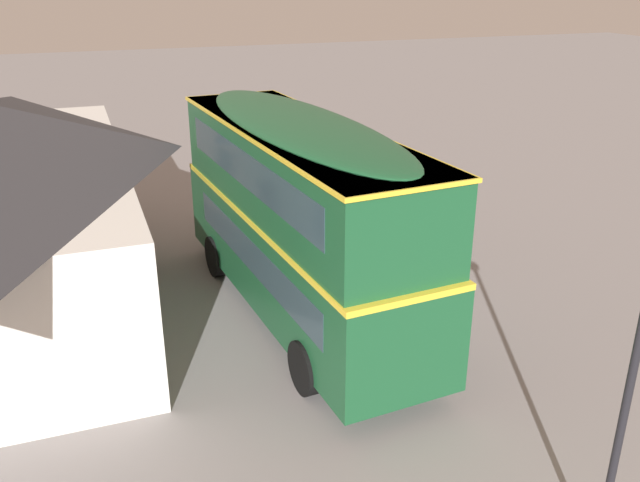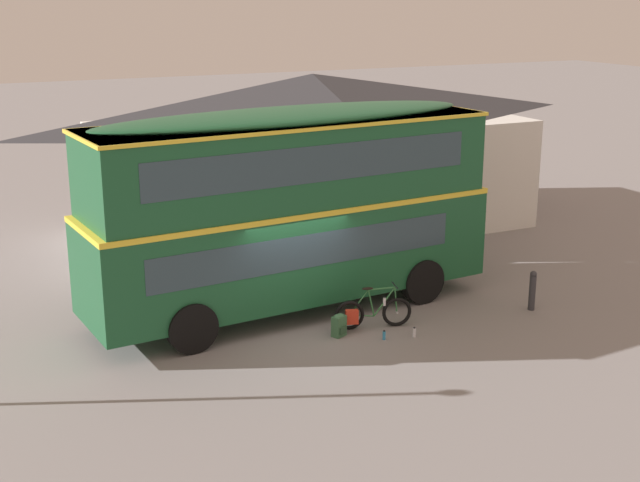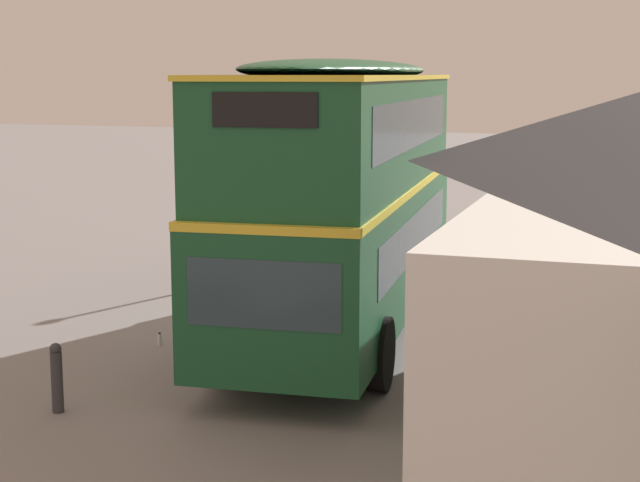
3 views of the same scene
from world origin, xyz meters
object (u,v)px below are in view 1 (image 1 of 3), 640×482
Objects in this scene: backpack_on_ground at (371,287)px; water_bottle_clear_plastic at (374,266)px; water_bottle_blue_sports at (379,276)px; street_lamp at (631,380)px; touring_bicycle at (354,270)px; kerb_bollard at (323,214)px; double_decker_bus at (299,210)px.

backpack_on_ground is 2.27× the size of water_bottle_clear_plastic.
water_bottle_blue_sports is at bearing -36.84° from backpack_on_ground.
water_bottle_clear_plastic is at bearing -5.72° from street_lamp.
touring_bicycle is 9.78m from street_lamp.
street_lamp reaches higher than water_bottle_blue_sports.
touring_bicycle reaches higher than water_bottle_blue_sports.
kerb_bollard reaches higher than water_bottle_blue_sports.
kerb_bollard is at bearing -25.01° from double_decker_bus.
backpack_on_ground is at bearing -1.79° from street_lamp.
touring_bicycle reaches higher than kerb_bollard.
water_bottle_blue_sports is at bearing -178.00° from kerb_bollard.
touring_bicycle is 0.76m from water_bottle_blue_sports.
double_decker_bus is 3.15m from touring_bicycle.
double_decker_bus is at bearing 98.72° from backpack_on_ground.
water_bottle_blue_sports is 9.85m from street_lamp.
double_decker_bus is at bearing 11.56° from street_lamp.
double_decker_bus reaches higher than backpack_on_ground.
double_decker_bus is 3.77m from water_bottle_blue_sports.
kerb_bollard is at bearing -5.34° from backpack_on_ground.
water_bottle_blue_sports is 0.22× the size of kerb_bollard.
touring_bicycle is 4.08m from kerb_bollard.
double_decker_bus is at bearing 123.37° from water_bottle_clear_plastic.
kerb_bollard reaches higher than water_bottle_clear_plastic.
water_bottle_blue_sports is at bearing 168.32° from water_bottle_clear_plastic.
water_bottle_clear_plastic is (1.78, -2.70, -2.54)m from double_decker_bus.
street_lamp is at bearing 174.28° from water_bottle_clear_plastic.
touring_bicycle reaches higher than water_bottle_clear_plastic.
backpack_on_ground reaches higher than water_bottle_clear_plastic.
backpack_on_ground reaches higher than water_bottle_blue_sports.
kerb_bollard is (4.04, -0.57, 0.13)m from touring_bicycle.
water_bottle_clear_plastic is (0.68, -0.14, 0.01)m from water_bottle_blue_sports.
double_decker_bus is 45.86× the size of water_bottle_blue_sports.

